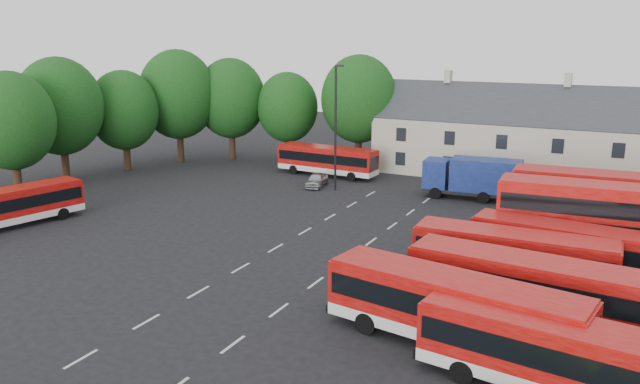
# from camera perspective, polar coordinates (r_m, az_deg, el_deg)

# --- Properties ---
(ground) EXTENTS (140.00, 140.00, 0.00)m
(ground) POSITION_cam_1_polar(r_m,az_deg,el_deg) (38.89, -5.61, -5.99)
(ground) COLOR black
(ground) RESTS_ON ground
(lane_markings) EXTENTS (5.15, 33.80, 0.01)m
(lane_markings) POSITION_cam_1_polar(r_m,az_deg,el_deg) (39.32, -0.94, -5.69)
(lane_markings) COLOR beige
(lane_markings) RESTS_ON ground
(treeline) EXTENTS (29.92, 32.59, 12.01)m
(treeline) POSITION_cam_1_polar(r_m,az_deg,el_deg) (64.79, -12.10, 7.90)
(treeline) COLOR black
(treeline) RESTS_ON ground
(terrace_houses) EXTENTS (35.70, 7.13, 10.06)m
(terrace_houses) POSITION_cam_1_polar(r_m,az_deg,el_deg) (61.67, 21.29, 4.31)
(terrace_houses) COLOR beige
(terrace_houses) RESTS_ON ground
(bus_row_a) EXTENTS (11.04, 3.72, 3.06)m
(bus_row_a) POSITION_cam_1_polar(r_m,az_deg,el_deg) (25.57, 21.41, -13.59)
(bus_row_a) COLOR silver
(bus_row_a) RESTS_ON ground
(bus_row_b) EXTENTS (11.72, 4.32, 3.24)m
(bus_row_b) POSITION_cam_1_polar(r_m,az_deg,el_deg) (28.08, 12.07, -10.10)
(bus_row_b) COLOR silver
(bus_row_b) RESTS_ON ground
(bus_row_c) EXTENTS (11.41, 3.41, 3.18)m
(bus_row_c) POSITION_cam_1_polar(r_m,az_deg,el_deg) (31.35, 18.45, -7.99)
(bus_row_c) COLOR silver
(bus_row_c) RESTS_ON ground
(bus_row_d) EXTENTS (10.70, 2.73, 3.01)m
(bus_row_d) POSITION_cam_1_polar(r_m,az_deg,el_deg) (35.62, 17.23, -5.40)
(bus_row_d) COLOR silver
(bus_row_d) RESTS_ON ground
(bus_row_e) EXTENTS (10.60, 3.43, 2.95)m
(bus_row_e) POSITION_cam_1_polar(r_m,az_deg,el_deg) (38.13, 21.54, -4.55)
(bus_row_e) COLOR silver
(bus_row_e) RESTS_ON ground
(bus_dd_south) EXTENTS (11.81, 3.50, 4.77)m
(bus_dd_south) POSITION_cam_1_polar(r_m,az_deg,el_deg) (40.98, 24.10, -2.15)
(bus_dd_south) COLOR silver
(bus_dd_south) RESTS_ON ground
(bus_dd_north) EXTENTS (11.72, 3.39, 4.75)m
(bus_dd_north) POSITION_cam_1_polar(r_m,az_deg,el_deg) (44.53, 24.58, -1.00)
(bus_dd_north) COLOR silver
(bus_dd_north) RESTS_ON ground
(bus_west) EXTENTS (4.37, 10.09, 2.78)m
(bus_west) POSITION_cam_1_polar(r_m,az_deg,el_deg) (49.54, -26.34, -1.00)
(bus_west) COLOR silver
(bus_west) RESTS_ON ground
(bus_north) EXTENTS (10.17, 2.81, 2.85)m
(bus_north) POSITION_cam_1_polar(r_m,az_deg,el_deg) (60.80, 0.67, 3.08)
(bus_north) COLOR silver
(bus_north) RESTS_ON ground
(box_truck) EXTENTS (8.06, 3.08, 3.45)m
(box_truck) POSITION_cam_1_polar(r_m,az_deg,el_deg) (53.46, 13.85, 1.39)
(box_truck) COLOR black
(box_truck) RESTS_ON ground
(silver_car) EXTENTS (2.15, 3.83, 1.23)m
(silver_car) POSITION_cam_1_polar(r_m,az_deg,el_deg) (56.61, -0.31, 1.12)
(silver_car) COLOR #ADB0B5
(silver_car) RESTS_ON ground
(lamppost) EXTENTS (0.76, 0.33, 10.97)m
(lamppost) POSITION_cam_1_polar(r_m,az_deg,el_deg) (54.22, 1.45, 6.17)
(lamppost) COLOR black
(lamppost) RESTS_ON ground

